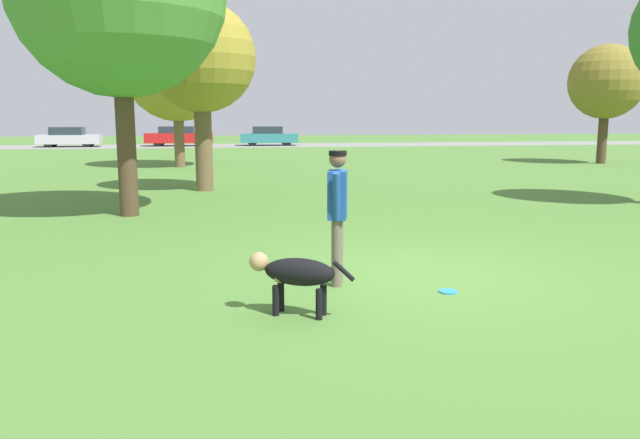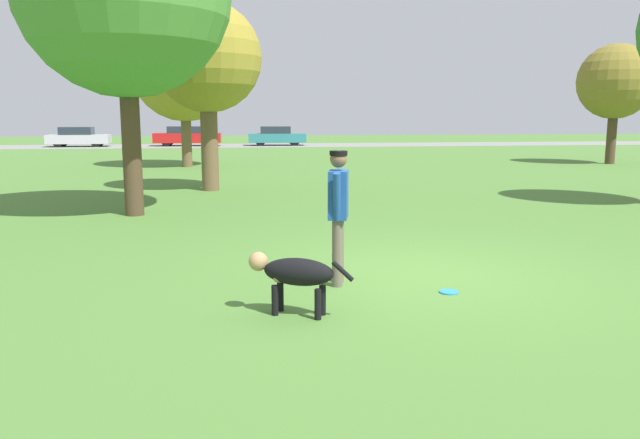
{
  "view_description": "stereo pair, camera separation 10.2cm",
  "coord_description": "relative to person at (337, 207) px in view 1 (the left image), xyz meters",
  "views": [
    {
      "loc": [
        -2.54,
        -7.53,
        2.03
      ],
      "look_at": [
        -1.45,
        -0.83,
        0.9
      ],
      "focal_mm": 35.0,
      "sensor_mm": 36.0,
      "label": 1
    },
    {
      "loc": [
        -2.44,
        -7.55,
        2.03
      ],
      "look_at": [
        -1.45,
        -0.83,
        0.9
      ],
      "focal_mm": 35.0,
      "sensor_mm": 36.0,
      "label": 2
    }
  ],
  "objects": [
    {
      "name": "ground_plane",
      "position": [
        1.14,
        0.26,
        -0.95
      ],
      "size": [
        120.0,
        120.0,
        0.0
      ],
      "primitive_type": "plane",
      "color": "#4C7A33"
    },
    {
      "name": "far_road_strip",
      "position": [
        1.14,
        36.95,
        -0.95
      ],
      "size": [
        120.0,
        6.0,
        0.01
      ],
      "color": "gray",
      "rests_on": "ground_plane"
    },
    {
      "name": "person",
      "position": [
        0.0,
        0.0,
        0.0
      ],
      "size": [
        0.31,
        0.65,
        1.63
      ],
      "rotation": [
        0.0,
        0.0,
        1.32
      ],
      "color": "#665B4C",
      "rests_on": "ground_plane"
    },
    {
      "name": "dog",
      "position": [
        -0.66,
        -1.11,
        -0.51
      ],
      "size": [
        1.07,
        0.62,
        0.64
      ],
      "rotation": [
        0.0,
        0.0,
        2.69
      ],
      "color": "black",
      "rests_on": "ground_plane"
    },
    {
      "name": "frisbee",
      "position": [
        1.21,
        -0.57,
        -0.94
      ],
      "size": [
        0.22,
        0.22,
        0.02
      ],
      "color": "#268CE5",
      "rests_on": "ground_plane"
    },
    {
      "name": "tree_far_right",
      "position": [
        15.06,
        17.57,
        2.51
      ],
      "size": [
        3.15,
        3.15,
        5.07
      ],
      "color": "#4C3826",
      "rests_on": "ground_plane"
    },
    {
      "name": "tree_far_left",
      "position": [
        -2.92,
        18.59,
        3.0
      ],
      "size": [
        4.3,
        4.3,
        6.11
      ],
      "color": "brown",
      "rests_on": "ground_plane"
    },
    {
      "name": "tree_mid_center",
      "position": [
        -1.78,
        10.15,
        2.59
      ],
      "size": [
        2.94,
        2.94,
        5.06
      ],
      "color": "brown",
      "rests_on": "ground_plane"
    },
    {
      "name": "parked_car_silver",
      "position": [
        -11.22,
        36.97,
        -0.3
      ],
      "size": [
        4.05,
        1.97,
        1.32
      ],
      "rotation": [
        0.0,
        0.0,
        0.03
      ],
      "color": "#B7B7BC",
      "rests_on": "ground_plane"
    },
    {
      "name": "parked_car_red",
      "position": [
        -4.03,
        37.01,
        -0.28
      ],
      "size": [
        4.61,
        1.87,
        1.35
      ],
      "rotation": [
        0.0,
        0.0,
        -0.04
      ],
      "color": "red",
      "rests_on": "ground_plane"
    },
    {
      "name": "parked_car_teal",
      "position": [
        2.15,
        36.82,
        -0.29
      ],
      "size": [
        4.02,
        1.85,
        1.34
      ],
      "rotation": [
        0.0,
        0.0,
        -0.03
      ],
      "color": "teal",
      "rests_on": "ground_plane"
    }
  ]
}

